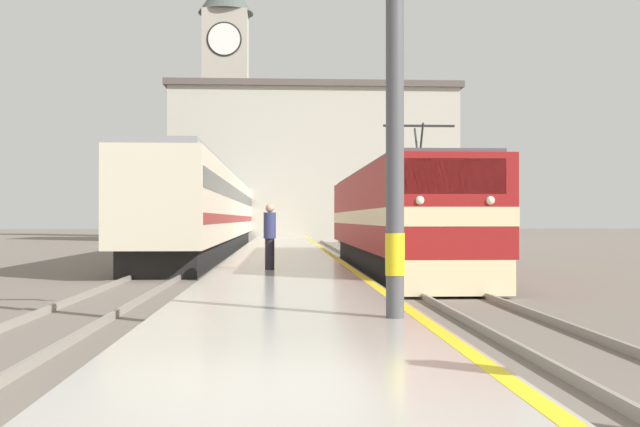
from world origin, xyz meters
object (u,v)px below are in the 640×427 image
(person_on_platform, at_px, (270,235))
(catenary_mast, at_px, (401,41))
(passenger_train, at_px, (216,211))
(locomotive_train, at_px, (395,220))
(clock_tower, at_px, (226,97))

(person_on_platform, bearing_deg, catenary_mast, -78.77)
(passenger_train, bearing_deg, person_on_platform, -81.38)
(locomotive_train, height_order, passenger_train, locomotive_train)
(clock_tower, bearing_deg, person_on_platform, -84.49)
(person_on_platform, bearing_deg, clock_tower, 95.51)
(locomotive_train, bearing_deg, catenary_mast, -98.45)
(passenger_train, bearing_deg, catenary_mast, -80.57)
(passenger_train, relative_size, clock_tower, 1.69)
(passenger_train, xyz_separation_m, catenary_mast, (5.42, -32.64, 2.10))
(passenger_train, xyz_separation_m, person_on_platform, (3.41, -22.50, -0.87))
(person_on_platform, distance_m, clock_tower, 53.67)
(passenger_train, height_order, catenary_mast, catenary_mast)
(person_on_platform, bearing_deg, locomotive_train, 47.48)
(catenary_mast, xyz_separation_m, clock_tower, (-7.03, 62.15, 9.30))
(person_on_platform, xyz_separation_m, clock_tower, (-5.02, 52.01, 12.27))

